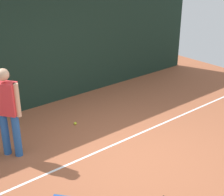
% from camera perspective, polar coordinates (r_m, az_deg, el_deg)
% --- Properties ---
extents(ground_plane, '(12.00, 12.00, 0.00)m').
position_cam_1_polar(ground_plane, '(6.39, 2.31, -9.37)').
color(ground_plane, '#9E5638').
extents(back_fence, '(10.00, 0.10, 2.81)m').
position_cam_1_polar(back_fence, '(8.13, -11.86, 8.25)').
color(back_fence, '#192D23').
rests_on(back_fence, ground).
extents(court_line, '(9.00, 0.05, 0.00)m').
position_cam_1_polar(court_line, '(6.62, 0.24, -8.08)').
color(court_line, white).
rests_on(court_line, ground).
extents(tennis_player, '(0.41, 0.45, 1.70)m').
position_cam_1_polar(tennis_player, '(6.15, -17.60, -1.63)').
color(tennis_player, '#2659A5').
rests_on(tennis_player, ground).
extents(tennis_ball_near_player, '(0.07, 0.07, 0.07)m').
position_cam_1_polar(tennis_ball_near_player, '(7.39, -6.36, -4.37)').
color(tennis_ball_near_player, '#CCE033').
rests_on(tennis_ball_near_player, ground).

